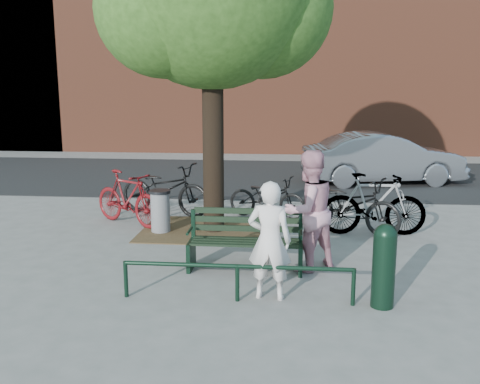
# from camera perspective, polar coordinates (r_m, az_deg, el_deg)

# --- Properties ---
(ground) EXTENTS (90.00, 90.00, 0.00)m
(ground) POSITION_cam_1_polar(r_m,az_deg,el_deg) (8.31, 0.55, -8.32)
(ground) COLOR gray
(ground) RESTS_ON ground
(dirt_pit) EXTENTS (2.40, 2.00, 0.02)m
(dirt_pit) POSITION_cam_1_polar(r_m,az_deg,el_deg) (10.51, -3.87, -4.05)
(dirt_pit) COLOR brown
(dirt_pit) RESTS_ON ground
(road) EXTENTS (40.00, 7.00, 0.01)m
(road) POSITION_cam_1_polar(r_m,az_deg,el_deg) (16.55, 3.07, 1.64)
(road) COLOR black
(road) RESTS_ON ground
(townhouse_row) EXTENTS (45.00, 4.00, 14.00)m
(townhouse_row) POSITION_cam_1_polar(r_m,az_deg,el_deg) (24.05, 4.48, 19.60)
(townhouse_row) COLOR brown
(townhouse_row) RESTS_ON ground
(park_bench) EXTENTS (1.74, 0.54, 0.97)m
(park_bench) POSITION_cam_1_polar(r_m,az_deg,el_deg) (8.24, 0.60, -5.00)
(park_bench) COLOR black
(park_bench) RESTS_ON ground
(guard_railing) EXTENTS (3.06, 0.06, 0.51)m
(guard_railing) POSITION_cam_1_polar(r_m,az_deg,el_deg) (7.05, -0.29, -8.51)
(guard_railing) COLOR black
(guard_railing) RESTS_ON ground
(person_left) EXTENTS (0.62, 0.44, 1.59)m
(person_left) POSITION_cam_1_polar(r_m,az_deg,el_deg) (7.04, 3.17, -5.19)
(person_left) COLOR silver
(person_left) RESTS_ON ground
(person_right) EXTENTS (1.14, 1.09, 1.85)m
(person_right) POSITION_cam_1_polar(r_m,az_deg,el_deg) (8.17, 7.31, -2.00)
(person_right) COLOR #CF8EA0
(person_right) RESTS_ON ground
(bollard) EXTENTS (0.29, 0.29, 1.10)m
(bollard) POSITION_cam_1_polar(r_m,az_deg,el_deg) (7.06, 15.11, -7.31)
(bollard) COLOR black
(bollard) RESTS_ON ground
(litter_bin) EXTENTS (0.40, 0.40, 0.83)m
(litter_bin) POSITION_cam_1_polar(r_m,az_deg,el_deg) (10.38, -8.49, -2.02)
(litter_bin) COLOR gray
(litter_bin) RESTS_ON ground
(bicycle_a) EXTENTS (2.31, 1.42, 1.15)m
(bicycle_a) POSITION_cam_1_polar(r_m,az_deg,el_deg) (11.77, -8.04, 0.35)
(bicycle_a) COLOR black
(bicycle_a) RESTS_ON ground
(bicycle_b) EXTENTS (1.84, 1.42, 1.11)m
(bicycle_b) POSITION_cam_1_polar(r_m,az_deg,el_deg) (11.03, -11.91, -0.63)
(bicycle_b) COLOR #5B0D10
(bicycle_b) RESTS_ON ground
(bicycle_c) EXTENTS (1.83, 1.12, 0.91)m
(bicycle_c) POSITION_cam_1_polar(r_m,az_deg,el_deg) (11.37, 2.92, -0.55)
(bicycle_c) COLOR black
(bicycle_c) RESTS_ON ground
(bicycle_d) EXTENTS (1.99, 0.62, 1.19)m
(bicycle_d) POSITION_cam_1_polar(r_m,az_deg,el_deg) (10.36, 14.03, -1.28)
(bicycle_d) COLOR gray
(bicycle_d) RESTS_ON ground
(bicycle_e) EXTENTS (2.15, 1.66, 1.08)m
(bicycle_e) POSITION_cam_1_polar(r_m,az_deg,el_deg) (10.48, 11.61, -1.31)
(bicycle_e) COLOR black
(bicycle_e) RESTS_ON ground
(parked_car) EXTENTS (4.67, 2.39, 1.47)m
(parked_car) POSITION_cam_1_polar(r_m,az_deg,el_deg) (15.83, 15.02, 3.48)
(parked_car) COLOR gray
(parked_car) RESTS_ON ground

